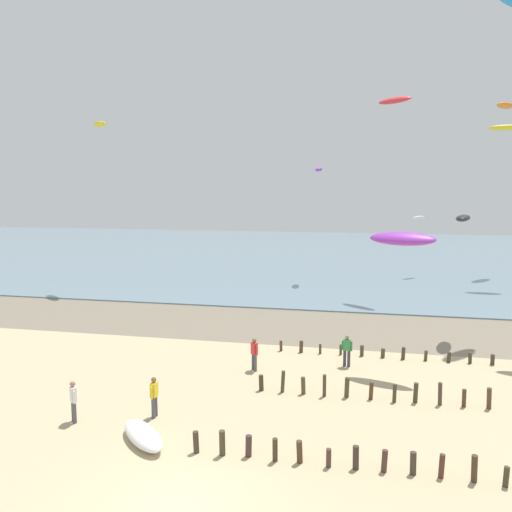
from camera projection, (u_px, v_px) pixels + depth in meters
The scene contains 20 objects.
ground_plane at pixel (176, 509), 14.79m from camera, with size 160.00×160.00×0.00m, color tan.
wet_sand_strip at pixel (282, 325), 34.69m from camera, with size 120.00×8.95×0.01m, color #7A6D59.
sea at pixel (323, 253), 73.01m from camera, with size 160.00×70.00×0.10m, color slate.
groyne_near at pixel (331, 455), 17.00m from camera, with size 10.43×0.36×0.93m.
groyne_mid at pixel (369, 390), 22.44m from camera, with size 10.11×0.34×1.03m.
groyne_far at pixel (436, 356), 27.42m from camera, with size 17.35×0.32×0.69m.
person_nearest_camera at pixel (347, 350), 26.52m from camera, with size 0.56×0.28×1.71m.
person_mid_beach at pixel (154, 396), 20.62m from camera, with size 0.22×0.57×1.71m.
person_by_waterline at pixel (73, 400), 20.17m from camera, with size 0.40×0.45×1.71m.
person_left_flank at pixel (254, 353), 25.92m from camera, with size 0.41×0.44×1.71m.
grounded_kite at pixel (143, 435), 18.63m from camera, with size 2.78×1.00×0.56m, color white.
kite_aloft_0 at pixel (506, 128), 47.19m from camera, with size 3.08×0.99×0.49m, color yellow.
kite_aloft_1 at pixel (419, 218), 53.09m from camera, with size 1.87×0.60×0.30m, color white.
kite_aloft_3 at pixel (402, 239), 25.38m from camera, with size 3.29×1.05×0.53m, color purple.
kite_aloft_4 at pixel (463, 218), 31.01m from camera, with size 2.59×0.83×0.41m, color black.
kite_aloft_5 at pixel (510, 1), 31.89m from camera, with size 3.32×1.06×0.53m, color #2384D1.
kite_aloft_6 at pixel (100, 124), 45.60m from camera, with size 2.34×0.75×0.37m, color yellow.
kite_aloft_8 at pixel (505, 106), 53.81m from camera, with size 3.34×1.07×0.53m, color orange.
kite_aloft_9 at pixel (319, 170), 49.75m from camera, with size 2.23×0.71×0.36m, color purple.
kite_aloft_10 at pixel (395, 100), 42.32m from camera, with size 3.14×1.00×0.50m, color red.
Camera 1 is at (5.04, -12.93, 9.31)m, focal length 35.43 mm.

